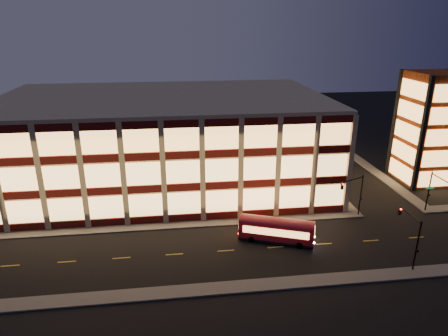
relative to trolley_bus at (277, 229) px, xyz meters
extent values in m
plane|color=black|center=(-10.40, 4.58, -1.68)|extent=(200.00, 200.00, 0.00)
cube|color=#514F4C|center=(-13.40, 5.58, -1.61)|extent=(54.00, 2.00, 0.15)
cube|color=#514F4C|center=(12.60, 21.58, -1.61)|extent=(2.00, 30.00, 0.15)
cube|color=#514F4C|center=(23.60, 21.58, -1.61)|extent=(2.00, 30.00, 0.15)
cube|color=#514F4C|center=(-10.40, -8.42, -1.61)|extent=(100.00, 2.00, 0.15)
cube|color=tan|center=(-13.40, 21.58, 5.32)|extent=(50.00, 30.00, 14.00)
cube|color=tan|center=(-13.40, 21.58, 12.57)|extent=(50.40, 30.40, 0.50)
cube|color=#470C0A|center=(-13.40, 6.46, -1.03)|extent=(50.10, 0.25, 1.00)
cube|color=#FFBC6B|center=(-13.40, 6.48, 1.07)|extent=(49.00, 0.20, 3.00)
cube|color=#470C0A|center=(11.72, 21.58, -1.03)|extent=(0.25, 30.10, 1.00)
cube|color=#FFBC6B|center=(11.70, 21.58, 1.07)|extent=(0.20, 29.00, 3.00)
cube|color=#470C0A|center=(-13.40, 6.46, 3.37)|extent=(50.10, 0.25, 1.00)
cube|color=#FFBC6B|center=(-13.40, 6.48, 5.47)|extent=(49.00, 0.20, 3.00)
cube|color=#470C0A|center=(11.72, 21.58, 3.37)|extent=(0.25, 30.10, 1.00)
cube|color=#FFBC6B|center=(11.70, 21.58, 5.47)|extent=(0.20, 29.00, 3.00)
cube|color=#470C0A|center=(-13.40, 6.46, 7.77)|extent=(50.10, 0.25, 1.00)
cube|color=#FFBC6B|center=(-13.40, 6.48, 9.87)|extent=(49.00, 0.20, 3.00)
cube|color=#470C0A|center=(11.72, 21.58, 7.77)|extent=(0.25, 30.10, 1.00)
cube|color=#FFBC6B|center=(11.70, 21.58, 9.87)|extent=(0.20, 29.00, 3.00)
cube|color=#8C3814|center=(29.60, 16.58, 7.32)|extent=(8.00, 8.00, 18.00)
cube|color=black|center=(25.60, 12.58, 7.32)|extent=(0.60, 0.60, 18.00)
cube|color=black|center=(25.60, 20.58, 7.32)|extent=(0.60, 0.60, 18.00)
cube|color=black|center=(33.60, 20.58, 7.32)|extent=(0.60, 0.60, 18.00)
cube|color=#E8A251|center=(29.60, 12.50, 0.12)|extent=(6.60, 0.16, 2.60)
cube|color=#E8A251|center=(25.52, 16.58, 0.12)|extent=(0.16, 6.60, 2.60)
cube|color=#E8A251|center=(29.60, 12.50, 3.52)|extent=(6.60, 0.16, 2.60)
cube|color=#E8A251|center=(25.52, 16.58, 3.52)|extent=(0.16, 6.60, 2.60)
cube|color=#E8A251|center=(29.60, 12.50, 6.92)|extent=(6.60, 0.16, 2.60)
cube|color=#E8A251|center=(25.52, 16.58, 6.92)|extent=(0.16, 6.60, 2.60)
cube|color=#E8A251|center=(25.52, 16.58, 10.32)|extent=(0.16, 6.60, 2.60)
cube|color=#E8A251|center=(25.52, 16.58, 13.72)|extent=(0.16, 6.60, 2.60)
cylinder|color=black|center=(13.10, 5.38, 1.32)|extent=(0.18, 0.18, 6.00)
cylinder|color=black|center=(11.35, 4.63, 4.02)|extent=(3.56, 1.63, 0.14)
cube|color=black|center=(9.60, 3.88, 3.52)|extent=(0.32, 0.32, 0.95)
sphere|color=#FF0C05|center=(9.60, 3.70, 3.82)|extent=(0.20, 0.20, 0.20)
cube|color=black|center=(13.10, 5.18, 0.92)|extent=(0.25, 0.18, 0.28)
cylinder|color=black|center=(23.10, 5.38, 1.32)|extent=(0.18, 0.18, 6.00)
cylinder|color=black|center=(23.10, 3.38, 4.02)|extent=(0.14, 4.00, 0.14)
cube|color=black|center=(23.10, 5.18, 0.92)|extent=(0.25, 0.18, 0.28)
cube|color=#0C7226|center=(23.10, 5.23, 1.92)|extent=(1.20, 0.06, 0.28)
cylinder|color=black|center=(13.10, -7.92, 1.32)|extent=(0.18, 0.18, 6.00)
cylinder|color=black|center=(13.10, -5.92, 4.02)|extent=(0.14, 4.00, 0.14)
cube|color=black|center=(13.10, -3.92, 3.52)|extent=(0.32, 0.32, 0.95)
sphere|color=#FF0C05|center=(13.10, -4.10, 3.82)|extent=(0.20, 0.20, 0.20)
cube|color=black|center=(13.10, -8.12, 0.92)|extent=(0.25, 0.18, 0.28)
cube|color=maroon|center=(0.00, 0.00, -0.16)|extent=(9.17, 5.34, 2.06)
cube|color=black|center=(0.00, 0.00, -1.37)|extent=(9.17, 5.34, 0.31)
cylinder|color=black|center=(-3.03, 0.12, -1.28)|extent=(0.85, 0.54, 0.81)
cylinder|color=black|center=(-2.32, 1.96, -1.28)|extent=(0.85, 0.54, 0.81)
cylinder|color=black|center=(2.32, -1.96, -1.28)|extent=(0.85, 0.54, 0.81)
cylinder|color=black|center=(3.03, -0.12, -1.28)|extent=(0.85, 0.54, 0.81)
cube|color=#E8A251|center=(-0.42, -1.07, 0.11)|extent=(7.38, 2.92, 0.90)
cube|color=#E8A251|center=(0.42, 1.07, 0.11)|extent=(7.38, 2.92, 0.90)
camera|label=1|loc=(-11.81, -41.68, 23.56)|focal=32.00mm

